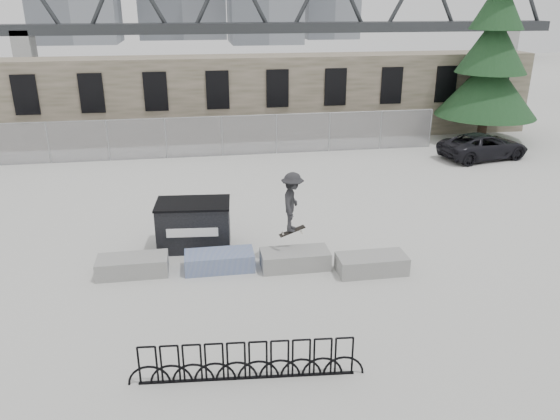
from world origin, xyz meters
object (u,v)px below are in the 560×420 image
object	(u,v)px
planter_center_right	(295,258)
bike_rack	(247,361)
planter_far_left	(133,265)
planter_center_left	(219,260)
planter_offset	(372,263)
dumpster	(194,225)
suv	(484,146)
skateboarder	(292,202)
spruce_tree	(492,57)

from	to	relation	value
planter_center_right	bike_rack	size ratio (longest dim) A/B	0.41
planter_center_right	bike_rack	world-z (taller)	bike_rack
planter_far_left	planter_center_left	size ratio (longest dim) A/B	1.00
planter_center_left	bike_rack	bearing A→B (deg)	-86.82
planter_offset	dumpster	distance (m)	5.68
dumpster	suv	world-z (taller)	dumpster
dumpster	skateboarder	size ratio (longest dim) A/B	1.25
planter_offset	dumpster	xyz separation A→B (m)	(-5.02, 2.60, 0.48)
suv	skateboarder	xyz separation A→B (m)	(-11.40, -9.66, 1.29)
planter_center_left	suv	xyz separation A→B (m)	(13.58, 9.80, 0.34)
dumpster	spruce_tree	size ratio (longest dim) A/B	0.21
suv	planter_offset	bearing A→B (deg)	128.07
planter_far_left	skateboarder	world-z (taller)	skateboarder
spruce_tree	skateboarder	xyz separation A→B (m)	(-13.14, -13.04, -2.59)
planter_center_right	suv	size ratio (longest dim) A/B	0.45
planter_far_left	planter_offset	world-z (taller)	same
planter_offset	suv	distance (m)	14.15
spruce_tree	skateboarder	distance (m)	18.69
planter_offset	spruce_tree	bearing A→B (deg)	52.05
planter_center_right	suv	xyz separation A→B (m)	(11.38, 10.04, 0.34)
planter_far_left	skateboarder	bearing A→B (deg)	0.45
planter_center_right	planter_offset	xyz separation A→B (m)	(2.13, -0.66, 0.00)
dumpster	suv	xyz separation A→B (m)	(14.27, 8.11, -0.14)
planter_far_left	spruce_tree	xyz separation A→B (m)	(17.80, 13.07, 4.22)
planter_offset	dumpster	size ratio (longest dim) A/B	0.83
dumpster	suv	bearing A→B (deg)	34.70
planter_offset	spruce_tree	distance (m)	18.35
planter_center_left	planter_center_right	distance (m)	2.22
planter_center_left	planter_offset	size ratio (longest dim) A/B	1.00
planter_center_right	dumpster	world-z (taller)	dumpster
planter_center_left	dumpster	bearing A→B (deg)	112.03
dumpster	spruce_tree	xyz separation A→B (m)	(16.01, 11.48, 3.74)
planter_far_left	skateboarder	xyz separation A→B (m)	(4.66, 0.04, 1.63)
planter_offset	bike_rack	bearing A→B (deg)	-134.29
planter_center_right	spruce_tree	world-z (taller)	spruce_tree
planter_offset	dumpster	world-z (taller)	dumpster
planter_center_left	bike_rack	xyz separation A→B (m)	(0.28, -5.07, 0.15)
planter_center_left	suv	size ratio (longest dim) A/B	0.45
suv	planter_far_left	bearing A→B (deg)	109.99
planter_offset	bike_rack	world-z (taller)	bike_rack
planter_center_right	planter_far_left	bearing A→B (deg)	175.78
planter_center_right	spruce_tree	size ratio (longest dim) A/B	0.17
spruce_tree	suv	world-z (taller)	spruce_tree
suv	planter_center_left	bearing A→B (deg)	114.68
planter_center_left	planter_offset	distance (m)	4.43
skateboarder	planter_offset	bearing A→B (deg)	-98.46
spruce_tree	suv	size ratio (longest dim) A/B	2.57
bike_rack	dumpster	bearing A→B (deg)	98.13
planter_far_left	dumpster	distance (m)	2.45
planter_center_left	planter_offset	bearing A→B (deg)	-11.83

